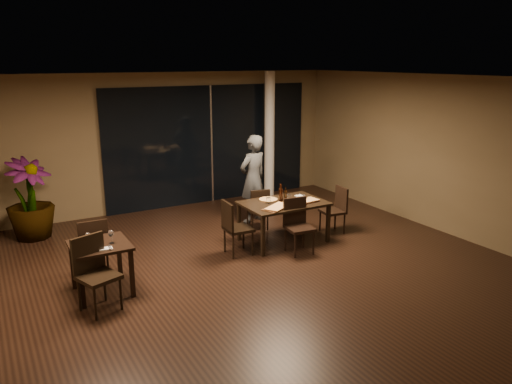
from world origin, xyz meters
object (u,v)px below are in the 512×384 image
Objects in this scene: chair_side_far at (93,245)px; main_table at (284,206)px; bottle_b at (286,194)px; bottle_a at (281,193)px; bottle_c at (281,192)px; diner at (253,179)px; potted_plant at (30,199)px; chair_main_right at (336,207)px; chair_main_near at (298,222)px; chair_main_left at (234,225)px; side_table at (100,252)px; chair_main_far at (259,207)px; chair_side_near at (94,269)px.

main_table is at bearing -180.00° from chair_side_far.
bottle_a is at bearing 179.31° from bottle_b.
bottle_c is (3.40, 0.04, 0.38)m from chair_side_far.
main_table is 4.86× the size of bottle_c.
potted_plant is at bearing -30.53° from diner.
potted_plant is 4.74× the size of bottle_a.
chair_main_right is 3.45× the size of bottle_b.
chair_main_near is 0.99× the size of chair_main_left.
bottle_c is (0.02, 0.15, 0.23)m from main_table.
potted_plant is at bearing 148.98° from chair_main_near.
chair_main_right is (1.16, -0.07, -0.17)m from main_table.
side_table is at bearing -171.02° from bottle_b.
chair_main_near is at bearing 102.56° from chair_main_far.
main_table is 4.66× the size of bottle_a.
chair_main_left is (2.31, 0.36, -0.09)m from side_table.
side_table is 2.59× the size of bottle_c.
bottle_c reaches higher than chair_main_right.
chair_main_far is at bearing 21.04° from side_table.
potted_plant is (-0.61, 2.97, 0.14)m from side_table.
side_table is at bearing 101.59° from chair_main_left.
chair_main_right is (2.26, 0.07, -0.03)m from chair_main_left.
side_table is at bearing 12.76° from diner.
bottle_a reaches higher than chair_main_near.
chair_main_right is at bearing 5.38° from side_table.
chair_main_left is at bearing -165.67° from bottle_c.
chair_side_far is (-4.55, 0.18, 0.03)m from chair_main_right.
chair_main_far is (-0.08, 0.78, -0.21)m from main_table.
chair_side_near reaches higher than chair_side_far.
chair_main_right is at bearing -3.43° from main_table.
chair_side_far is at bearing 4.44° from diner.
chair_main_right is at bearing -10.88° from bottle_c.
chair_main_left is 2.61m from chair_side_near.
chair_main_right is at bearing 179.58° from chair_side_far.
potted_plant is (-3.96, 3.01, 0.23)m from chair_main_near.
diner is at bearing -134.35° from chair_main_right.
diner is 1.19× the size of potted_plant.
chair_main_far is 0.77m from bottle_c.
chair_side_near is (-3.52, -0.40, 0.04)m from chair_main_near.
chair_main_near is (0.03, -1.31, 0.06)m from chair_main_far.
chair_side_far is 0.52× the size of diner.
bottle_b is at bearing 113.08° from chair_main_far.
side_table is at bearing 89.91° from chair_side_far.
bottle_a reaches higher than bottle_c.
bottle_b is at bearing 34.31° from main_table.
diner is (0.16, 0.52, 0.44)m from chair_main_far.
diner reaches higher than bottle_a.
chair_main_far is 0.46× the size of diner.
chair_main_left is 1.07× the size of chair_main_right.
bottle_a is (3.98, -2.42, 0.15)m from potted_plant.
main_table is at bearing 8.37° from side_table.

